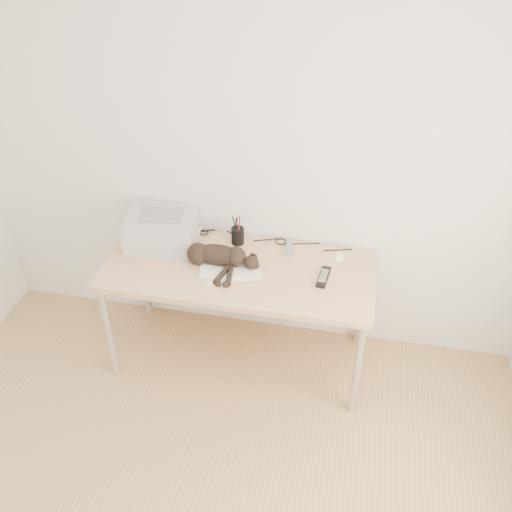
% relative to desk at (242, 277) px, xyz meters
% --- Properties ---
extents(wall_back, '(3.50, 0.00, 3.50)m').
position_rel_desk_xyz_m(wall_back, '(0.00, 0.27, 0.69)').
color(wall_back, silver).
rests_on(wall_back, floor).
extents(desk, '(1.60, 0.70, 0.74)m').
position_rel_desk_xyz_m(desk, '(0.00, 0.00, 0.00)').
color(desk, tan).
rests_on(desk, floor).
extents(printer, '(0.47, 0.41, 0.20)m').
position_rel_desk_xyz_m(printer, '(-0.52, 0.08, 0.23)').
color(printer, '#B2B2B8').
rests_on(printer, desk).
extents(papers, '(0.40, 0.33, 0.01)m').
position_rel_desk_xyz_m(papers, '(-0.05, -0.11, 0.14)').
color(papers, white).
rests_on(papers, desk).
extents(cat, '(0.59, 0.27, 0.13)m').
position_rel_desk_xyz_m(cat, '(-0.14, -0.08, 0.19)').
color(cat, black).
rests_on(cat, desk).
extents(mug, '(0.13, 0.13, 0.09)m').
position_rel_desk_xyz_m(mug, '(-0.34, 0.17, 0.18)').
color(mug, white).
rests_on(mug, desk).
extents(pen_cup, '(0.08, 0.08, 0.20)m').
position_rel_desk_xyz_m(pen_cup, '(-0.06, 0.16, 0.19)').
color(pen_cup, black).
rests_on(pen_cup, desk).
extents(remote_grey, '(0.07, 0.16, 0.02)m').
position_rel_desk_xyz_m(remote_grey, '(0.26, 0.16, 0.14)').
color(remote_grey, gray).
rests_on(remote_grey, desk).
extents(remote_black, '(0.07, 0.19, 0.02)m').
position_rel_desk_xyz_m(remote_black, '(0.50, -0.09, 0.14)').
color(remote_black, black).
rests_on(remote_black, desk).
extents(mouse, '(0.06, 0.10, 0.03)m').
position_rel_desk_xyz_m(mouse, '(0.57, 0.13, 0.15)').
color(mouse, white).
rests_on(mouse, desk).
extents(cable_tangle, '(1.36, 0.07, 0.01)m').
position_rel_desk_xyz_m(cable_tangle, '(0.00, 0.22, 0.14)').
color(cable_tangle, black).
rests_on(cable_tangle, desk).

